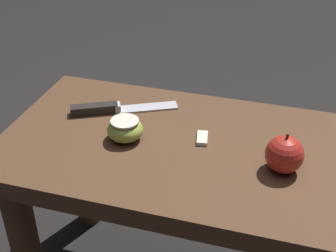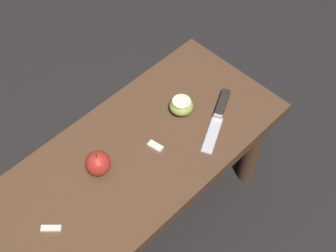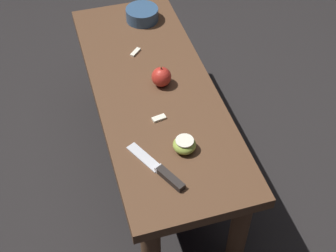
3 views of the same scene
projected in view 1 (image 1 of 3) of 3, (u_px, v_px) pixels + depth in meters
wooden_bench at (272, 188)px, 0.92m from camera, size 1.10×0.41×0.42m
knife at (107, 108)px, 1.02m from camera, size 0.22×0.13×0.02m
apple_whole at (282, 154)px, 0.83m from camera, size 0.07×0.07×0.08m
apple_cut at (123, 129)px, 0.92m from camera, size 0.07×0.07×0.04m
apple_slice_center at (200, 138)px, 0.93m from camera, size 0.03×0.05×0.01m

